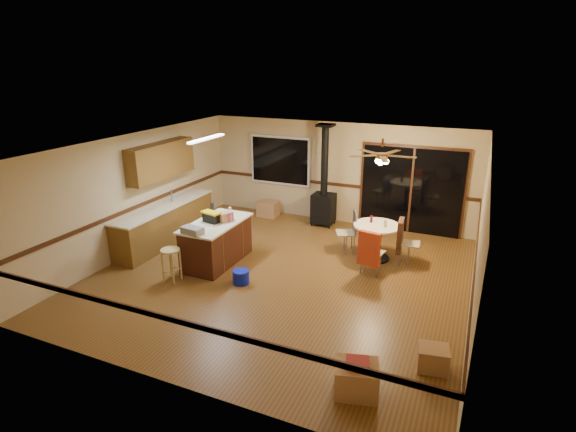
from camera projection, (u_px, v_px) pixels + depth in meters
The scene contains 35 objects.
floor at pixel (282, 275), 8.98m from camera, with size 7.00×7.00×0.00m, color brown.
ceiling at pixel (281, 146), 8.12m from camera, with size 7.00×7.00×0.00m, color silver.
wall_back at pixel (337, 173), 11.58m from camera, with size 7.00×7.00×0.00m, color tan.
wall_front at pixel (165, 298), 5.52m from camera, with size 7.00×7.00×0.00m, color tan.
wall_left at pixel (137, 193), 9.87m from camera, with size 7.00×7.00×0.00m, color tan.
wall_right at pixel (479, 241), 7.24m from camera, with size 7.00×7.00×0.00m, color tan.
chair_rail at pixel (282, 228), 8.65m from camera, with size 7.00×7.00×0.08m, color #3C1F0F, non-canonical shape.
window at pixel (280, 160), 12.08m from camera, with size 1.72×0.10×1.32m, color black.
sliding_door at pixel (411, 191), 10.91m from camera, with size 2.52×0.10×2.10m, color black.
lower_cabinets at pixel (166, 224), 10.48m from camera, with size 0.60×3.00×0.86m, color brown.
countertop at pixel (164, 206), 10.33m from camera, with size 0.64×3.04×0.04m, color beige.
upper_cabinets at pixel (161, 160), 10.21m from camera, with size 0.35×2.00×0.80m, color brown.
kitchen_island at pixel (217, 242), 9.40m from camera, with size 0.88×1.68×0.90m.
wood_stove at pixel (324, 198), 11.46m from camera, with size 0.55×0.50×2.52m.
ceiling_fan at pixel (382, 158), 8.98m from camera, with size 0.24×0.24×0.55m.
fluorescent_strip at pixel (206, 139), 9.07m from camera, with size 0.10×1.20×0.04m, color white.
toolbox_grey at pixel (192, 230), 8.63m from camera, with size 0.42×0.23×0.13m, color slate.
toolbox_black at pixel (211, 218), 9.23m from camera, with size 0.34×0.18×0.19m, color black.
toolbox_yellow_lid at pixel (211, 213), 9.20m from camera, with size 0.41×0.22×0.03m, color gold.
box_on_island at pixel (225, 216), 9.30m from camera, with size 0.21×0.29×0.19m, color #A07247.
bottle_dark at pixel (212, 209), 9.67m from camera, with size 0.08×0.08×0.27m, color black.
bottle_pink at pixel (230, 217), 9.25m from camera, with size 0.06×0.06×0.20m, color #D84C8C.
bottle_white at pixel (230, 211), 9.68m from camera, with size 0.06×0.06×0.17m, color white.
bar_stool at pixel (172, 265), 8.64m from camera, with size 0.36×0.36×0.66m, color #D4BB70.
blue_bucket at pixel (241, 277), 8.60m from camera, with size 0.32×0.32×0.27m, color #0D1BBB.
dining_table at pixel (376, 236), 9.53m from camera, with size 0.98×0.98×0.78m.
glass_red at pixel (371, 219), 9.57m from camera, with size 0.06×0.06×0.15m, color #590C14.
glass_cream at pixel (385, 223), 9.31m from camera, with size 0.06×0.06×0.15m, color beige.
chair_left at pixel (351, 227), 9.86m from camera, with size 0.53×0.53×0.51m.
chair_near at pixel (370, 249), 8.72m from camera, with size 0.49×0.52×0.70m.
chair_right at pixel (401, 236), 9.35m from camera, with size 0.49×0.46×0.70m.
box_under_window at pixel (268, 209), 12.28m from camera, with size 0.53×0.42×0.42m, color #A07247.
box_corner_a at pixel (357, 379), 5.75m from camera, with size 0.55×0.46×0.42m, color #A07247.
box_corner_b at pixel (433, 358), 6.21m from camera, with size 0.41×0.35×0.33m, color #A07247.
box_small_red at pixel (358, 363), 5.67m from camera, with size 0.29×0.24×0.08m, color maroon.
Camera 1 is at (3.34, -7.37, 4.08)m, focal length 28.00 mm.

